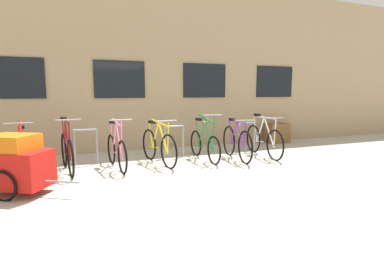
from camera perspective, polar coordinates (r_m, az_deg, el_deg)
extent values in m
plane|color=#B2ADA0|center=(5.35, -7.86, -9.20)|extent=(42.00, 42.00, 0.00)
cube|color=tan|center=(10.78, -15.27, 11.39)|extent=(28.00, 5.00, 4.57)
cube|color=black|center=(8.27, -30.21, 9.02)|extent=(1.30, 0.04, 0.95)
cube|color=black|center=(8.26, -13.30, 9.86)|extent=(1.30, 0.04, 0.95)
cube|color=black|center=(8.91, 2.40, 9.89)|extent=(1.30, 0.04, 0.95)
cube|color=black|center=(10.11, 15.13, 9.38)|extent=(1.30, 0.04, 0.95)
cylinder|color=gray|center=(6.99, -21.07, -2.46)|extent=(0.05, 0.05, 0.75)
cylinder|color=gray|center=(7.00, -17.29, -2.27)|extent=(0.05, 0.05, 0.75)
cylinder|color=gray|center=(6.94, -19.32, 0.70)|extent=(0.46, 0.05, 0.05)
cylinder|color=gray|center=(7.26, -5.10, -1.60)|extent=(0.05, 0.05, 0.75)
cylinder|color=gray|center=(7.40, -1.66, -1.39)|extent=(0.05, 0.05, 0.75)
cylinder|color=gray|center=(7.28, -3.39, 1.43)|extent=(0.46, 0.05, 0.05)
cylinder|color=gray|center=(8.04, 8.73, -0.75)|extent=(0.05, 0.05, 0.75)
cylinder|color=gray|center=(8.28, 11.50, -0.57)|extent=(0.05, 0.05, 0.75)
cylinder|color=gray|center=(8.11, 10.20, 1.98)|extent=(0.46, 0.05, 0.05)
torus|color=black|center=(7.21, -7.97, -1.96)|extent=(0.17, 0.73, 0.73)
torus|color=black|center=(6.31, -4.35, -3.30)|extent=(0.17, 0.73, 0.73)
cylinder|color=yellow|center=(6.51, -5.48, -0.52)|extent=(0.12, 0.48, 0.67)
cylinder|color=yellow|center=(6.86, -6.88, -0.47)|extent=(0.10, 0.36, 0.59)
cylinder|color=yellow|center=(6.62, -6.12, 2.08)|extent=(0.17, 0.78, 0.12)
cylinder|color=yellow|center=(6.98, -7.15, -2.47)|extent=(0.11, 0.50, 0.08)
cylinder|color=yellow|center=(7.09, -7.73, -0.01)|extent=(0.06, 0.20, 0.52)
cylinder|color=yellow|center=(6.28, -4.48, -0.57)|extent=(0.04, 0.08, 0.60)
cube|color=black|center=(6.97, -7.48, 2.25)|extent=(0.13, 0.21, 0.06)
cylinder|color=gray|center=(6.26, -4.62, 2.45)|extent=(0.44, 0.10, 0.03)
torus|color=black|center=(7.03, -22.71, -2.78)|extent=(0.14, 0.72, 0.72)
torus|color=black|center=(6.06, -21.66, -4.33)|extent=(0.14, 0.72, 0.72)
cylinder|color=maroon|center=(6.27, -22.13, -1.01)|extent=(0.10, 0.48, 0.76)
cylinder|color=maroon|center=(6.65, -22.52, -0.70)|extent=(0.08, 0.35, 0.72)
cylinder|color=maroon|center=(6.39, -22.47, 2.31)|extent=(0.14, 0.76, 0.07)
cylinder|color=maroon|center=(6.79, -22.47, -3.34)|extent=(0.09, 0.50, 0.08)
cylinder|color=maroon|center=(6.89, -22.77, -0.22)|extent=(0.05, 0.20, 0.66)
cylinder|color=maroon|center=(6.03, -21.86, -1.09)|extent=(0.04, 0.08, 0.69)
cube|color=black|center=(6.76, -22.85, 2.68)|extent=(0.13, 0.21, 0.06)
cylinder|color=gray|center=(6.01, -22.07, 2.46)|extent=(0.44, 0.09, 0.03)
torus|color=black|center=(7.59, 0.72, -1.73)|extent=(0.04, 0.64, 0.64)
torus|color=black|center=(6.66, 4.11, -3.10)|extent=(0.04, 0.64, 0.64)
cylinder|color=#1E7238|center=(6.86, 3.11, 0.15)|extent=(0.04, 0.50, 0.80)
cylinder|color=#1E7238|center=(7.23, 1.77, -0.06)|extent=(0.04, 0.37, 0.64)
cylinder|color=#1E7238|center=(6.98, 2.55, 2.88)|extent=(0.04, 0.81, 0.19)
cylinder|color=#1E7238|center=(7.36, 1.49, -2.22)|extent=(0.03, 0.52, 0.07)
cylinder|color=#1E7238|center=(7.47, 0.99, 0.36)|extent=(0.03, 0.20, 0.59)
cylinder|color=#1E7238|center=(6.62, 4.05, 0.07)|extent=(0.03, 0.08, 0.74)
cube|color=black|center=(7.35, 1.26, 2.76)|extent=(0.10, 0.20, 0.06)
cylinder|color=gray|center=(6.60, 3.99, 3.52)|extent=(0.44, 0.03, 0.03)
torus|color=black|center=(7.69, 6.90, -1.26)|extent=(0.13, 0.75, 0.75)
torus|color=black|center=(6.81, 9.88, -2.50)|extent=(0.13, 0.75, 0.75)
cylinder|color=#722D99|center=(7.01, 9.02, -0.08)|extent=(0.09, 0.47, 0.63)
cylinder|color=#722D99|center=(7.35, 7.87, 0.15)|extent=(0.08, 0.34, 0.59)
cylinder|color=#722D99|center=(7.12, 8.58, 2.37)|extent=(0.12, 0.74, 0.08)
cylinder|color=#722D99|center=(7.47, 7.57, -1.75)|extent=(0.08, 0.49, 0.08)
cylinder|color=#722D99|center=(7.57, 7.18, 0.58)|extent=(0.05, 0.20, 0.53)
cylinder|color=#722D99|center=(6.79, 9.85, -0.13)|extent=(0.04, 0.08, 0.56)
cube|color=black|center=(7.46, 7.47, 2.72)|extent=(0.12, 0.21, 0.06)
cylinder|color=gray|center=(6.78, 9.82, 2.50)|extent=(0.44, 0.08, 0.03)
torus|color=black|center=(8.20, 11.34, -0.86)|extent=(0.10, 0.73, 0.73)
torus|color=black|center=(7.29, 15.21, -2.06)|extent=(0.10, 0.73, 0.73)
cylinder|color=silver|center=(7.49, 14.13, 0.35)|extent=(0.08, 0.51, 0.67)
cylinder|color=silver|center=(7.85, 12.60, 0.78)|extent=(0.07, 0.39, 0.68)
cylinder|color=silver|center=(7.61, 13.54, 2.99)|extent=(0.11, 0.83, 0.05)
cylinder|color=silver|center=(7.97, 12.22, -1.32)|extent=(0.07, 0.53, 0.08)
cylinder|color=silver|center=(8.08, 11.70, 1.19)|extent=(0.04, 0.20, 0.62)
cylinder|color=silver|center=(7.26, 15.19, 0.29)|extent=(0.03, 0.08, 0.60)
cube|color=black|center=(7.97, 12.06, 3.51)|extent=(0.12, 0.21, 0.06)
cylinder|color=gray|center=(7.25, 15.18, 2.89)|extent=(0.44, 0.06, 0.03)
torus|color=black|center=(6.98, -14.79, -2.74)|extent=(0.11, 0.67, 0.67)
torus|color=black|center=(6.05, -12.83, -4.27)|extent=(0.11, 0.67, 0.67)
cylinder|color=pink|center=(6.25, -13.52, -0.92)|extent=(0.08, 0.47, 0.76)
cylinder|color=pink|center=(6.62, -14.26, -0.91)|extent=(0.07, 0.34, 0.65)
cylinder|color=pink|center=(6.36, -13.94, 2.10)|extent=(0.11, 0.75, 0.14)
cylinder|color=pink|center=(6.75, -14.34, -3.28)|extent=(0.07, 0.49, 0.07)
cylinder|color=pink|center=(6.85, -14.71, -0.44)|extent=(0.04, 0.20, 0.60)
cylinder|color=pink|center=(6.01, -12.99, -1.01)|extent=(0.04, 0.08, 0.69)
cube|color=black|center=(6.72, -14.64, 2.20)|extent=(0.12, 0.21, 0.06)
cylinder|color=gray|center=(5.99, -13.16, 2.57)|extent=(0.44, 0.07, 0.03)
torus|color=black|center=(6.86, -28.80, -3.42)|extent=(0.11, 0.72, 0.72)
torus|color=black|center=(5.91, -29.14, -5.11)|extent=(0.11, 0.72, 0.72)
cylinder|color=red|center=(6.12, -29.23, -1.73)|extent=(0.08, 0.47, 0.75)
cylinder|color=red|center=(6.49, -29.04, -1.84)|extent=(0.07, 0.34, 0.60)
cylinder|color=red|center=(6.23, -29.34, 1.16)|extent=(0.11, 0.75, 0.17)
cylinder|color=red|center=(6.63, -28.86, -4.01)|extent=(0.07, 0.49, 0.07)
cylinder|color=red|center=(6.73, -28.98, -1.31)|extent=(0.04, 0.20, 0.55)
cylinder|color=red|center=(5.87, -29.35, -1.84)|extent=(0.04, 0.08, 0.68)
cube|color=black|center=(6.60, -29.18, 1.14)|extent=(0.12, 0.21, 0.06)
cylinder|color=gray|center=(5.85, -29.57, 1.75)|extent=(0.44, 0.07, 0.03)
cube|color=red|center=(5.41, -29.60, -5.62)|extent=(1.08, 0.99, 0.56)
cube|color=orange|center=(5.40, -30.61, -1.39)|extent=(0.87, 0.84, 0.24)
torus|color=black|center=(5.70, -27.32, -6.73)|extent=(0.42, 0.28, 0.47)
torus|color=black|center=(5.21, -31.83, -8.33)|extent=(0.42, 0.28, 0.47)
cylinder|color=gray|center=(5.02, -23.08, -8.19)|extent=(0.48, 0.32, 0.03)
cube|color=brown|center=(9.88, 15.56, 0.18)|extent=(0.70, 0.44, 0.60)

